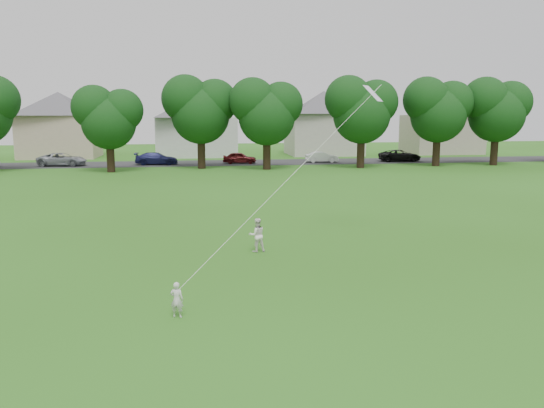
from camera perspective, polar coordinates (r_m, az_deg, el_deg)
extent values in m
plane|color=#275713|center=(15.17, -5.89, -10.04)|extent=(160.00, 160.00, 0.00)
cube|color=#2D2D30|center=(56.51, -7.95, 4.37)|extent=(90.00, 7.00, 0.01)
imported|color=silver|center=(13.81, -10.20, -10.10)|extent=(0.39, 0.31, 0.93)
imported|color=white|center=(19.82, -1.63, -3.36)|extent=(0.69, 0.57, 1.28)
plane|color=white|center=(22.66, 10.80, 11.61)|extent=(1.09, 1.13, 0.66)
cylinder|color=white|center=(17.64, 2.85, 3.81)|extent=(0.01, 0.01, 12.68)
cylinder|color=black|center=(49.38, -16.98, 5.02)|extent=(0.69, 0.69, 2.96)
cylinder|color=black|center=(50.85, -7.61, 5.72)|extent=(0.73, 0.73, 3.40)
cylinder|color=black|center=(49.58, -0.57, 5.63)|extent=(0.72, 0.72, 3.27)
cylinder|color=black|center=(51.77, 9.53, 5.73)|extent=(0.73, 0.73, 3.39)
cylinder|color=black|center=(55.44, 17.27, 5.68)|extent=(0.73, 0.73, 3.39)
cylinder|color=black|center=(58.36, 22.80, 5.55)|extent=(0.73, 0.73, 3.41)
imported|color=gray|center=(56.92, -21.63, 4.48)|extent=(4.88, 2.68, 1.29)
imported|color=#171948|center=(55.57, -12.33, 4.81)|extent=(4.37, 1.90, 1.25)
imported|color=#541012|center=(55.67, -3.50, 4.99)|extent=(3.65, 1.84, 1.19)
imported|color=silver|center=(57.13, 5.37, 5.06)|extent=(3.50, 1.32, 1.14)
imported|color=black|center=(59.85, 13.60, 5.09)|extent=(4.67, 2.40, 1.26)
cube|color=#C5AE94|center=(68.09, -21.79, 6.75)|extent=(8.48, 6.98, 4.96)
pyramid|color=#504E53|center=(68.09, -22.07, 11.12)|extent=(12.23, 12.23, 2.73)
cube|color=silver|center=(66.33, -8.11, 7.17)|extent=(9.55, 7.50, 4.72)
pyramid|color=#504E53|center=(66.32, -8.21, 11.46)|extent=(13.77, 13.77, 2.60)
cube|color=beige|center=(68.37, 5.53, 7.47)|extent=(8.86, 7.69, 5.16)
pyramid|color=#504E53|center=(68.39, 5.61, 12.01)|extent=(12.78, 12.78, 2.84)
cube|color=#B2A493|center=(73.91, 17.75, 7.16)|extent=(9.00, 6.87, 4.99)
pyramid|color=#504E53|center=(73.91, 17.96, 11.21)|extent=(12.99, 12.99, 2.74)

